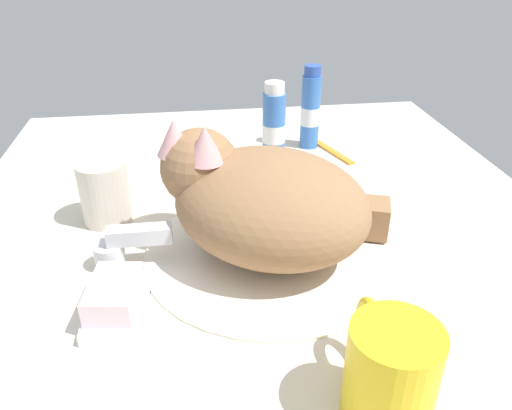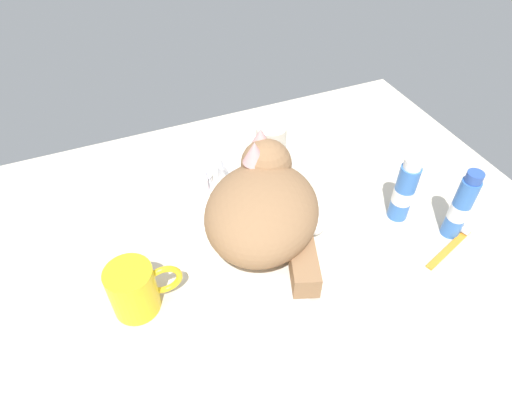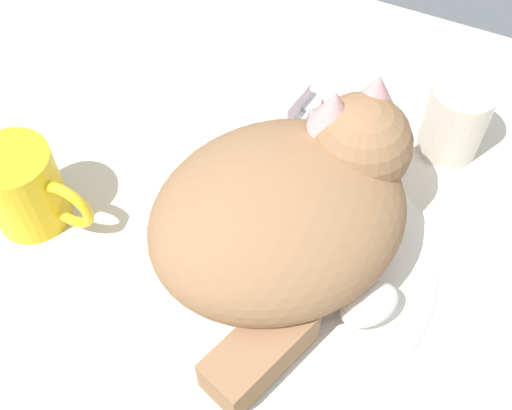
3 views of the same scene
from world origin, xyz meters
TOP-DOWN VIEW (x-y plane):
  - ground_plane at (0.00, 0.00)cm, footprint 110.00×82.50cm
  - sink_basin at (0.00, 0.00)cm, footprint 30.49×30.49cm
  - faucet at (0.00, 17.88)cm, footprint 11.90×9.19cm
  - cat at (0.83, 0.95)cm, footprint 29.83×31.26cm
  - coffee_mug at (-23.66, -5.65)cm, footprint 11.54×7.35cm
  - rinse_cup at (11.00, 20.48)cm, footprint 6.50×6.50cm
  - soap_dish at (-8.51, 17.45)cm, footprint 9.00×6.40cm
  - soap_bar at (-8.51, 17.45)cm, footprint 7.83×5.75cm
  - toothpaste_bottle at (26.42, -4.83)cm, footprint 3.79×3.79cm
  - mouthwash_bottle at (32.72, -12.39)cm, footprint 3.38×3.38cm
  - toothbrush at (30.99, -15.23)cm, footprint 13.15×5.62cm

SIDE VIEW (x-z plane):
  - ground_plane at x=0.00cm, z-range -3.00..0.00cm
  - sink_basin at x=0.00cm, z-range 0.00..0.66cm
  - toothbrush at x=30.99cm, z-range -0.27..1.33cm
  - soap_dish at x=-8.51cm, z-range 0.00..1.20cm
  - faucet at x=0.00cm, z-range -0.42..4.66cm
  - soap_bar at x=-8.51cm, z-range 1.20..4.00cm
  - rinse_cup at x=11.00cm, z-range 0.00..8.51cm
  - coffee_mug at x=-23.66cm, z-range 0.00..8.90cm
  - toothpaste_bottle at x=26.42cm, z-range -0.47..13.26cm
  - mouthwash_bottle at x=32.72cm, z-range -0.48..14.06cm
  - cat at x=0.83cm, z-range -0.58..15.06cm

